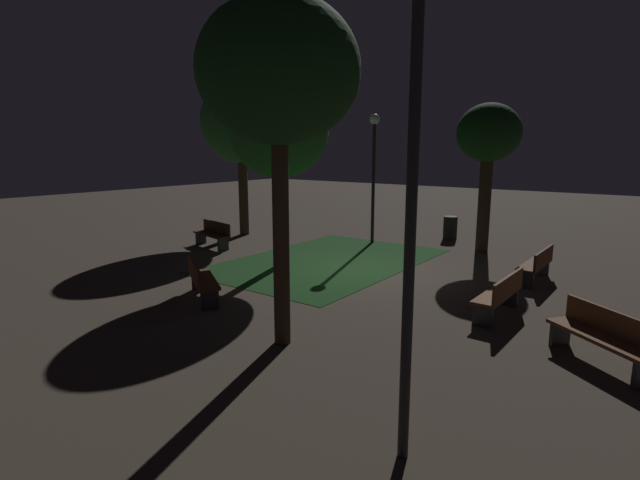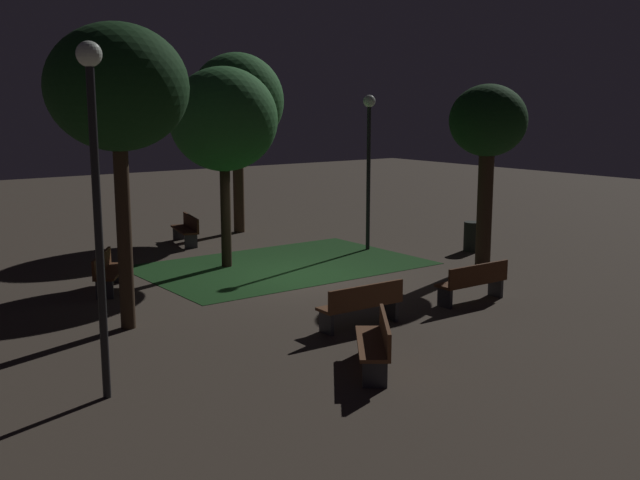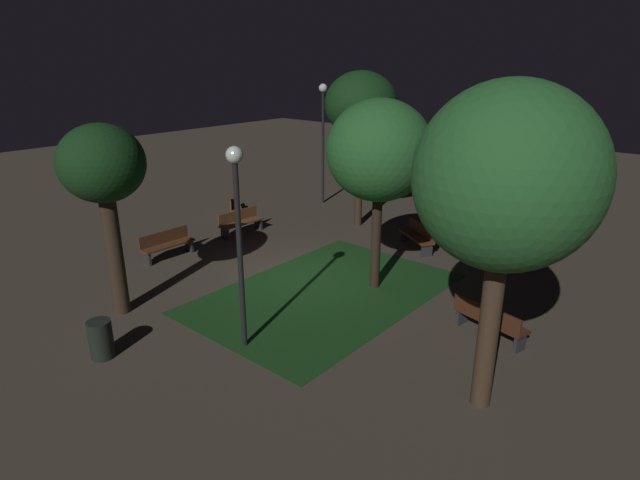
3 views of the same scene
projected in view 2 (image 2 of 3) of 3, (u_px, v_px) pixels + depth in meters
name	position (u px, v px, depth m)	size (l,w,h in m)	color
ground_plane	(300.00, 276.00, 19.15)	(60.00, 60.00, 0.00)	#473D33
grass_lawn	(282.00, 265.00, 20.39)	(7.38, 4.89, 0.01)	#194219
bench_lawn_edge	(362.00, 304.00, 14.66)	(1.81, 0.52, 0.88)	brown
bench_back_row	(474.00, 281.00, 16.52)	(1.81, 0.51, 0.88)	#512D19
bench_front_right	(108.00, 270.00, 17.60)	(1.37, 1.78, 0.88)	#512D19
bench_corner	(187.00, 228.00, 23.49)	(0.87, 1.86, 0.88)	#422314
bench_path_side	(377.00, 342.00, 12.33)	(1.47, 1.73, 0.88)	brown
tree_left_canopy	(488.00, 126.00, 19.58)	(2.02, 2.02, 4.83)	#38281C
tree_right_canopy	(224.00, 120.00, 19.57)	(2.83, 2.83, 5.27)	#2D2116
tree_lawn_side	(117.00, 90.00, 13.91)	(2.65, 2.65, 5.80)	#38281C
tree_back_right	(237.00, 102.00, 24.92)	(3.11, 3.11, 5.98)	#423021
lamp_post_plaza_east	(95.00, 166.00, 10.63)	(0.36, 0.36, 5.17)	black
lamp_post_plaza_west	(369.00, 146.00, 22.07)	(0.36, 0.36, 4.57)	black
trash_bin	(472.00, 236.00, 22.32)	(0.51, 0.51, 0.88)	black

